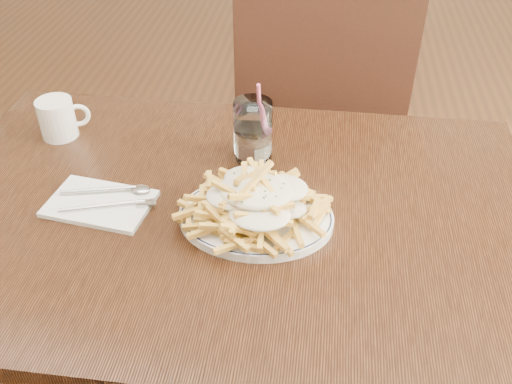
# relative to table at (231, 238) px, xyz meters

# --- Properties ---
(table) EXTENTS (1.20, 0.80, 0.75)m
(table) POSITION_rel_table_xyz_m (0.00, 0.00, 0.00)
(table) COLOR black
(table) RESTS_ON ground
(chair_far) EXTENTS (0.53, 0.53, 1.04)m
(chair_far) POSITION_rel_table_xyz_m (0.17, 0.71, -0.08)
(chair_far) COLOR black
(chair_far) RESTS_ON ground
(fries_plate) EXTENTS (0.33, 0.29, 0.02)m
(fries_plate) POSITION_rel_table_xyz_m (0.06, -0.03, 0.09)
(fries_plate) COLOR white
(fries_plate) RESTS_ON table
(loaded_fries) EXTENTS (0.31, 0.27, 0.08)m
(loaded_fries) POSITION_rel_table_xyz_m (0.06, -0.03, 0.14)
(loaded_fries) COLOR gold
(loaded_fries) RESTS_ON fries_plate
(napkin) EXTENTS (0.21, 0.15, 0.01)m
(napkin) POSITION_rel_table_xyz_m (-0.25, -0.03, 0.08)
(napkin) COLOR white
(napkin) RESTS_ON table
(cutlery) EXTENTS (0.20, 0.12, 0.01)m
(cutlery) POSITION_rel_table_xyz_m (-0.25, -0.02, 0.09)
(cutlery) COLOR silver
(cutlery) RESTS_ON napkin
(water_glass) EXTENTS (0.08, 0.08, 0.18)m
(water_glass) POSITION_rel_table_xyz_m (0.02, 0.18, 0.14)
(water_glass) COLOR white
(water_glass) RESTS_ON table
(coffee_mug) EXTENTS (0.11, 0.08, 0.09)m
(coffee_mug) POSITION_rel_table_xyz_m (-0.42, 0.21, 0.12)
(coffee_mug) COLOR white
(coffee_mug) RESTS_ON table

